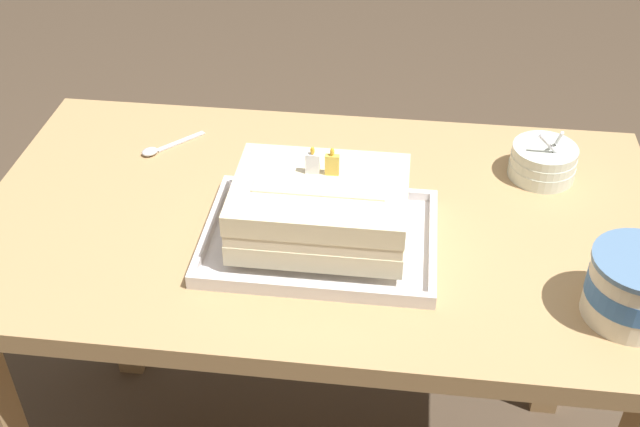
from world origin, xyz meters
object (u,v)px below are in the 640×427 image
at_px(foil_tray, 320,239).
at_px(bowl_stack, 543,162).
at_px(birthday_cake, 320,208).
at_px(serving_spoon_near_tray, 158,149).
at_px(ice_cream_tub, 635,287).

distance_m(foil_tray, bowl_stack, 0.44).
distance_m(birthday_cake, bowl_stack, 0.44).
bearing_deg(bowl_stack, serving_spoon_near_tray, -179.52).
bearing_deg(birthday_cake, foil_tray, -90.00).
bearing_deg(bowl_stack, foil_tray, -147.42).
bearing_deg(birthday_cake, ice_cream_tub, -13.10).
bearing_deg(serving_spoon_near_tray, foil_tray, -34.51).
relative_size(foil_tray, birthday_cake, 1.38).
height_order(foil_tray, serving_spoon_near_tray, foil_tray).
xyz_separation_m(birthday_cake, serving_spoon_near_tray, (-0.33, 0.23, -0.06)).
distance_m(birthday_cake, serving_spoon_near_tray, 0.41).
distance_m(foil_tray, serving_spoon_near_tray, 0.40).
bearing_deg(foil_tray, birthday_cake, 90.00).
xyz_separation_m(foil_tray, bowl_stack, (0.37, 0.24, 0.02)).
xyz_separation_m(foil_tray, serving_spoon_near_tray, (-0.33, 0.23, -0.00)).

